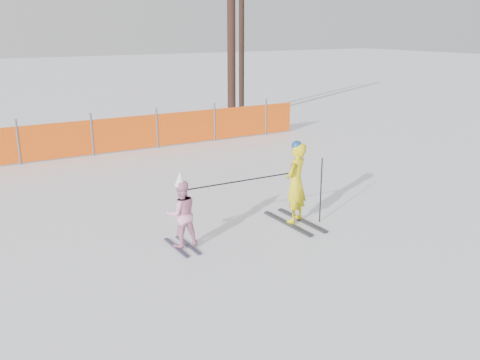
# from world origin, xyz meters

# --- Properties ---
(ground) EXTENTS (120.00, 120.00, 0.00)m
(ground) POSITION_xyz_m (0.00, 0.00, 0.00)
(ground) COLOR white
(ground) RESTS_ON ground
(adult) EXTENTS (0.67, 1.48, 1.61)m
(adult) POSITION_xyz_m (1.16, 0.39, 0.80)
(adult) COLOR black
(adult) RESTS_ON ground
(child) EXTENTS (0.60, 0.90, 1.34)m
(child) POSITION_xyz_m (-1.19, 0.43, 0.61)
(child) COLOR black
(child) RESTS_ON ground
(ski_poles) EXTENTS (2.68, 0.26, 1.27)m
(ski_poles) POSITION_xyz_m (0.59, 0.33, 0.87)
(ski_poles) COLOR black
(ski_poles) RESTS_ON ground
(safety_fence) EXTENTS (15.04, 0.06, 1.25)m
(safety_fence) POSITION_xyz_m (-1.11, 7.83, 0.56)
(safety_fence) COLOR #595960
(safety_fence) RESTS_ON ground
(tree_trunks) EXTENTS (1.47, 1.50, 6.74)m
(tree_trunks) POSITION_xyz_m (6.17, 11.22, 3.17)
(tree_trunks) COLOR black
(tree_trunks) RESTS_ON ground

